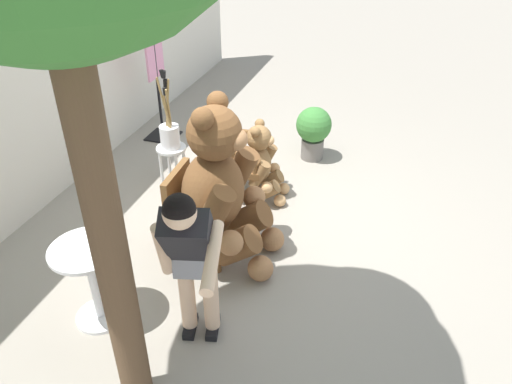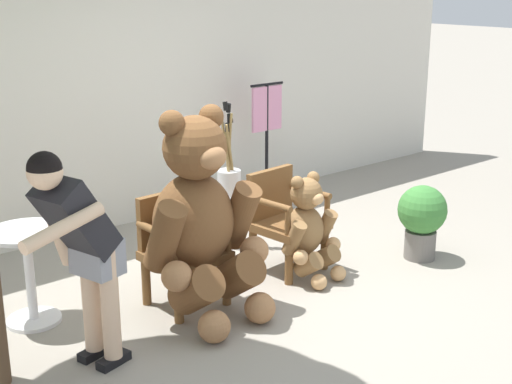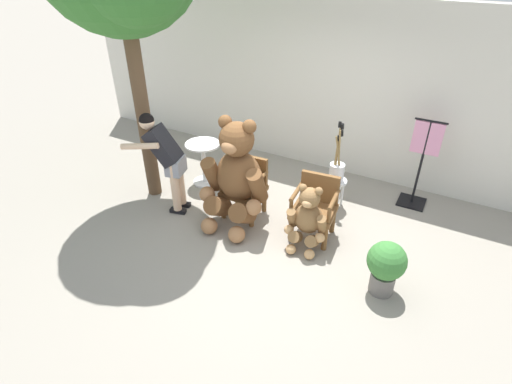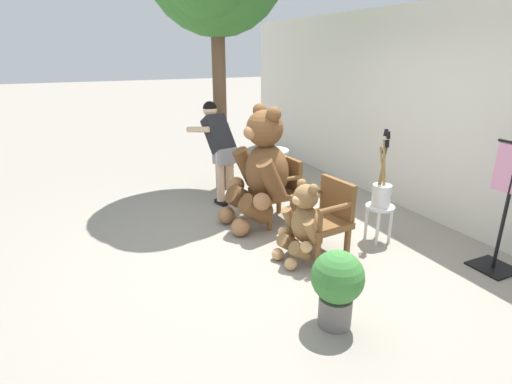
% 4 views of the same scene
% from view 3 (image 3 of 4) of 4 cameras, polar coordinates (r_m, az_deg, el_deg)
% --- Properties ---
extents(ground_plane, '(60.00, 60.00, 0.00)m').
position_cam_3_polar(ground_plane, '(5.51, 1.32, -6.56)').
color(ground_plane, gray).
extents(back_wall, '(10.00, 0.16, 2.80)m').
position_cam_3_polar(back_wall, '(6.84, 11.13, 14.20)').
color(back_wall, silver).
rests_on(back_wall, ground).
extents(wooden_chair_left, '(0.58, 0.54, 0.86)m').
position_cam_3_polar(wooden_chair_left, '(5.76, -1.49, 0.93)').
color(wooden_chair_left, brown).
rests_on(wooden_chair_left, ground).
extents(wooden_chair_right, '(0.61, 0.57, 0.86)m').
position_cam_3_polar(wooden_chair_right, '(5.38, 8.46, -1.94)').
color(wooden_chair_right, brown).
rests_on(wooden_chair_right, ground).
extents(teddy_bear_large, '(0.94, 0.90, 1.57)m').
position_cam_3_polar(teddy_bear_large, '(5.40, -2.89, 2.41)').
color(teddy_bear_large, brown).
rests_on(teddy_bear_large, ground).
extents(teddy_bear_small, '(0.55, 0.53, 0.91)m').
position_cam_3_polar(teddy_bear_small, '(5.16, 7.36, -3.74)').
color(teddy_bear_small, olive).
rests_on(teddy_bear_small, ground).
extents(person_visitor, '(0.77, 0.61, 1.50)m').
position_cam_3_polar(person_visitor, '(5.77, -12.80, 5.14)').
color(person_visitor, black).
rests_on(person_visitor, ground).
extents(white_stool, '(0.34, 0.34, 0.46)m').
position_cam_3_polar(white_stool, '(6.07, 11.21, 0.85)').
color(white_stool, silver).
rests_on(white_stool, ground).
extents(brush_bucket, '(0.22, 0.22, 0.91)m').
position_cam_3_polar(brush_bucket, '(5.92, 11.49, 3.36)').
color(brush_bucket, white).
rests_on(brush_bucket, white_stool).
extents(round_side_table, '(0.56, 0.56, 0.72)m').
position_cam_3_polar(round_side_table, '(6.57, -7.50, 4.74)').
color(round_side_table, white).
rests_on(round_side_table, ground).
extents(potted_plant, '(0.44, 0.44, 0.68)m').
position_cam_3_polar(potted_plant, '(4.74, 18.07, -9.88)').
color(potted_plant, slate).
rests_on(potted_plant, ground).
extents(clothing_display_stand, '(0.44, 0.40, 1.36)m').
position_cam_3_polar(clothing_display_stand, '(6.33, 22.56, 4.04)').
color(clothing_display_stand, black).
rests_on(clothing_display_stand, ground).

